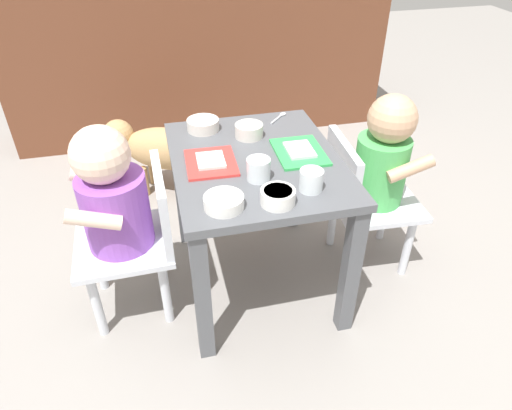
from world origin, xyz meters
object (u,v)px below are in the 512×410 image
(seated_child_right, at_px, (378,165))
(veggie_bowl_near, at_px, (224,202))
(spoon_by_left_tray, at_px, (279,117))
(cereal_bowl_left_side, at_px, (249,130))
(cereal_bowl_right_side, at_px, (203,124))
(dog, at_px, (159,148))
(food_tray_left, at_px, (211,162))
(seated_child_left, at_px, (118,204))
(water_cup_right, at_px, (311,182))
(food_tray_right, at_px, (299,151))
(veggie_bowl_far, at_px, (279,196))
(dining_table, at_px, (256,184))
(water_cup_left, at_px, (258,171))

(seated_child_right, relative_size, veggie_bowl_near, 6.24)
(spoon_by_left_tray, bearing_deg, cereal_bowl_left_side, -139.05)
(cereal_bowl_right_side, distance_m, veggie_bowl_near, 0.44)
(dog, height_order, veggie_bowl_near, veggie_bowl_near)
(seated_child_right, relative_size, food_tray_left, 3.59)
(seated_child_left, relative_size, water_cup_right, 10.17)
(seated_child_right, bearing_deg, spoon_by_left_tray, 136.38)
(veggie_bowl_near, bearing_deg, seated_child_right, 22.77)
(veggie_bowl_near, distance_m, spoon_by_left_tray, 0.55)
(cereal_bowl_left_side, bearing_deg, food_tray_right, -48.60)
(spoon_by_left_tray, bearing_deg, seated_child_left, -153.12)
(seated_child_right, distance_m, spoon_by_left_tray, 0.37)
(veggie_bowl_far, bearing_deg, dog, 107.52)
(veggie_bowl_far, relative_size, spoon_by_left_tray, 1.08)
(dining_table, relative_size, water_cup_right, 9.58)
(veggie_bowl_near, bearing_deg, veggie_bowl_far, -5.76)
(cereal_bowl_right_side, bearing_deg, spoon_by_left_tray, 7.31)
(spoon_by_left_tray, bearing_deg, veggie_bowl_far, -105.98)
(water_cup_left, xyz_separation_m, veggie_bowl_near, (-0.11, -0.11, -0.01))
(water_cup_left, xyz_separation_m, cereal_bowl_left_side, (0.03, 0.25, -0.00))
(dining_table, relative_size, food_tray_left, 3.42)
(dining_table, height_order, dog, dining_table)
(veggie_bowl_near, bearing_deg, cereal_bowl_right_side, 88.47)
(seated_child_left, height_order, cereal_bowl_right_side, seated_child_left)
(dining_table, relative_size, seated_child_left, 0.94)
(food_tray_right, bearing_deg, seated_child_left, -177.29)
(food_tray_right, xyz_separation_m, cereal_bowl_right_side, (-0.25, 0.22, 0.01))
(dining_table, bearing_deg, seated_child_right, 1.01)
(food_tray_right, bearing_deg, water_cup_right, -99.33)
(water_cup_left, height_order, spoon_by_left_tray, water_cup_left)
(seated_child_left, xyz_separation_m, veggie_bowl_far, (0.41, -0.21, 0.10))
(cereal_bowl_left_side, height_order, cereal_bowl_right_side, cereal_bowl_left_side)
(dining_table, xyz_separation_m, water_cup_right, (0.10, -0.19, 0.11))
(spoon_by_left_tray, bearing_deg, water_cup_right, -95.51)
(dog, bearing_deg, water_cup_right, -65.91)
(dining_table, xyz_separation_m, food_tray_right, (0.13, 0.00, 0.10))
(water_cup_left, bearing_deg, dog, 108.56)
(dining_table, height_order, spoon_by_left_tray, spoon_by_left_tray)
(cereal_bowl_left_side, bearing_deg, veggie_bowl_near, -112.05)
(water_cup_left, bearing_deg, veggie_bowl_far, -79.04)
(seated_child_left, xyz_separation_m, water_cup_right, (0.51, -0.17, 0.10))
(cereal_bowl_right_side, bearing_deg, seated_child_right, -22.11)
(water_cup_right, bearing_deg, veggie_bowl_near, -173.79)
(cereal_bowl_right_side, bearing_deg, dog, 109.61)
(seated_child_left, xyz_separation_m, cereal_bowl_right_side, (0.28, 0.24, 0.10))
(water_cup_right, bearing_deg, spoon_by_left_tray, 84.49)
(cereal_bowl_left_side, height_order, veggie_bowl_near, cereal_bowl_left_side)
(dog, distance_m, water_cup_right, 0.95)
(cereal_bowl_left_side, relative_size, spoon_by_left_tray, 1.08)
(dining_table, height_order, cereal_bowl_left_side, cereal_bowl_left_side)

